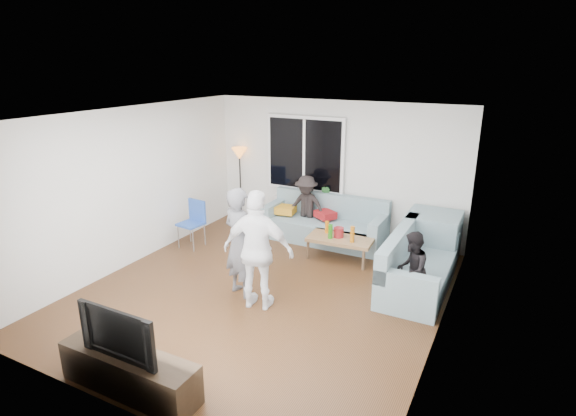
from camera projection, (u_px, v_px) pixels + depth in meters
The scene contains 30 objects.
floor at pixel (264, 292), 6.87m from camera, with size 5.00×5.50×0.04m, color #56351C.
ceiling at pixel (261, 113), 6.06m from camera, with size 5.00×5.50×0.04m, color white.
wall_back at pixel (335, 169), 8.81m from camera, with size 5.00×0.04×2.60m, color silver.
wall_front at pixel (107, 293), 4.12m from camera, with size 5.00×0.04×2.60m, color silver.
wall_left at pixel (130, 187), 7.56m from camera, with size 0.04×5.50×2.60m, color silver.
wall_right at pixel (448, 239), 5.37m from camera, with size 0.04×5.50×2.60m, color silver.
window_frame at pixel (305, 154), 8.92m from camera, with size 1.62×0.06×1.47m, color white.
window_glass at pixel (304, 154), 8.89m from camera, with size 1.50×0.02×1.35m, color black.
window_mullion at pixel (304, 155), 8.88m from camera, with size 0.05×0.03×1.35m, color white.
radiator at pixel (304, 215), 9.27m from camera, with size 1.30×0.12×0.62m, color silver.
potted_plant at pixel (325, 195), 8.89m from camera, with size 0.20×0.16×0.36m, color #245B26.
vase at pixel (290, 195), 9.25m from camera, with size 0.15×0.15×0.16m, color silver.
sofa_back_section at pixel (324, 220), 8.65m from camera, with size 2.30×0.85×0.85m, color gray, non-canonical shape.
sofa_right_section at pixel (420, 261), 6.86m from camera, with size 0.85×2.00×0.85m, color gray, non-canonical shape.
sofa_corner at pixel (432, 237), 7.78m from camera, with size 0.85×0.85×0.85m, color gray.
cushion_yellow at pixel (285, 210), 8.96m from camera, with size 0.38×0.32×0.14m, color orange.
cushion_red at pixel (325, 215), 8.68m from camera, with size 0.36×0.30×0.13m, color maroon.
coffee_table at pixel (340, 248), 7.93m from camera, with size 1.10×0.60×0.40m, color #9D724C.
pitcher at pixel (339, 232), 7.85m from camera, with size 0.17×0.17×0.17m, color maroon.
side_chair at pixel (191, 225), 8.38m from camera, with size 0.40×0.40×0.86m, color #274EAA, non-canonical shape.
floor_lamp at pixel (240, 185), 9.70m from camera, with size 0.32×0.32×1.56m, color orange, non-canonical shape.
player_left at pixel (240, 242), 6.55m from camera, with size 0.59×0.39×1.62m, color #515257.
player_right at pixel (258, 251), 6.19m from camera, with size 0.99×0.41×1.68m, color white.
spectator_right at pixel (411, 270), 6.30m from camera, with size 0.53×0.41×1.09m, color black.
spectator_back at pixel (306, 207), 8.79m from camera, with size 0.79×0.45×1.23m, color black.
tv_console at pixel (130, 372), 4.74m from camera, with size 1.60×0.40×0.44m, color #302318.
television at pixel (124, 330), 4.59m from camera, with size 0.96×0.13×0.55m, color black.
bottle_d at pixel (352, 234), 7.61m from camera, with size 0.07×0.07×0.28m, color #CB7112.
bottle_b at pixel (330, 232), 7.78m from camera, with size 0.08×0.08×0.25m, color #247916.
bottle_a at pixel (327, 227), 8.03m from camera, with size 0.07×0.07×0.21m, color orange.
Camera 1 is at (3.14, -5.30, 3.29)m, focal length 28.65 mm.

